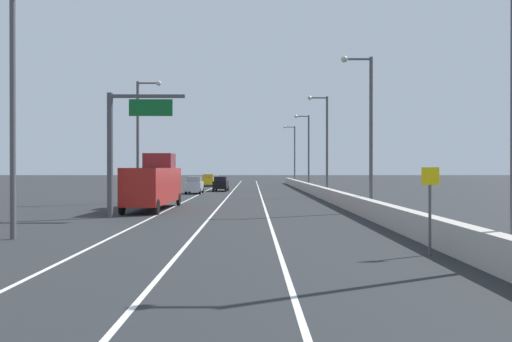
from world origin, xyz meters
TOP-DOWN VIEW (x-y plane):
  - ground_plane at (0.00, 64.00)m, footprint 320.00×320.00m
  - lane_stripe_left at (-5.50, 55.00)m, footprint 0.16×130.00m
  - lane_stripe_center at (-2.00, 55.00)m, footprint 0.16×130.00m
  - lane_stripe_right at (1.50, 55.00)m, footprint 0.16×130.00m
  - jersey_barrier_right at (7.52, 40.00)m, footprint 0.60×120.00m
  - overhead_sign_gantry at (-7.26, 28.54)m, footprint 4.68×0.36m
  - speed_advisory_sign at (6.62, 15.16)m, footprint 0.60×0.11m
  - lamp_post_right_near at (8.24, 13.18)m, footprint 2.14×0.44m
  - lamp_post_right_second at (8.26, 31.99)m, footprint 2.14×0.44m
  - lamp_post_right_third at (8.07, 50.80)m, footprint 2.14×0.44m
  - lamp_post_right_fourth at (8.24, 69.61)m, footprint 2.14×0.44m
  - lamp_post_right_fifth at (7.84, 88.42)m, footprint 2.14×0.44m
  - lamp_post_left_near at (-9.20, 19.18)m, footprint 2.14×0.44m
  - lamp_post_left_mid at (-9.03, 41.75)m, footprint 2.14×0.44m
  - car_black_0 at (-3.53, 64.32)m, footprint 1.93×4.25m
  - car_yellow_1 at (-6.58, 81.30)m, footprint 1.91×4.11m
  - car_silver_2 at (-6.21, 57.79)m, footprint 1.84×4.44m
  - car_white_3 at (-6.30, 87.33)m, footprint 1.98×4.32m
  - box_truck at (-6.54, 34.70)m, footprint 2.69×9.64m

SIDE VIEW (x-z plane):
  - ground_plane at x=0.00m, z-range 0.00..0.00m
  - lane_stripe_left at x=-5.50m, z-range 0.00..0.00m
  - lane_stripe_center at x=-2.00m, z-range 0.00..0.00m
  - lane_stripe_right at x=1.50m, z-range 0.00..0.00m
  - jersey_barrier_right at x=7.52m, z-range 0.00..1.10m
  - car_white_3 at x=-6.30m, z-range 0.00..1.85m
  - car_black_0 at x=-3.53m, z-range 0.00..1.91m
  - car_silver_2 at x=-6.21m, z-range 0.00..1.98m
  - car_yellow_1 at x=-6.58m, z-range -0.01..2.01m
  - speed_advisory_sign at x=6.62m, z-range 0.26..3.26m
  - box_truck at x=-6.54m, z-range -0.18..3.92m
  - overhead_sign_gantry at x=-7.26m, z-range 0.98..8.48m
  - lamp_post_right_near at x=8.24m, z-range 0.76..11.25m
  - lamp_post_right_second at x=8.26m, z-range 0.76..11.25m
  - lamp_post_right_third at x=8.07m, z-range 0.76..11.25m
  - lamp_post_right_fourth at x=8.24m, z-range 0.76..11.25m
  - lamp_post_right_fifth at x=7.84m, z-range 0.76..11.25m
  - lamp_post_left_near at x=-9.20m, z-range 0.76..11.25m
  - lamp_post_left_mid at x=-9.03m, z-range 0.76..11.25m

